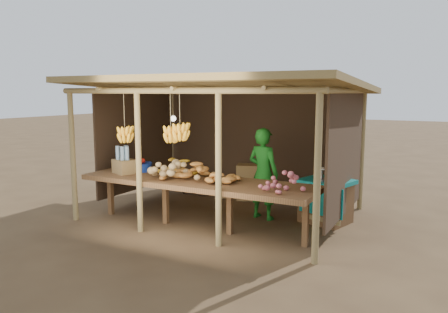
% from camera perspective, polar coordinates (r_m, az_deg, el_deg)
% --- Properties ---
extents(ground, '(60.00, 60.00, 0.00)m').
position_cam_1_polar(ground, '(7.95, 0.00, -7.51)').
color(ground, brown).
rests_on(ground, ground).
extents(stall_structure, '(4.70, 3.50, 2.43)m').
position_cam_1_polar(stall_structure, '(7.70, -0.21, 6.46)').
color(stall_structure, '#9B8450').
rests_on(stall_structure, ground).
extents(counter, '(3.90, 1.05, 0.80)m').
position_cam_1_polar(counter, '(6.96, -3.64, -3.54)').
color(counter, brown).
rests_on(counter, ground).
extents(potato_heap, '(1.13, 0.70, 0.37)m').
position_cam_1_polar(potato_heap, '(6.92, -6.12, -1.57)').
color(potato_heap, '#997D4F').
rests_on(potato_heap, counter).
extents(sweet_potato_heap, '(1.26, 0.91, 0.36)m').
position_cam_1_polar(sweet_potato_heap, '(6.89, -2.91, -1.61)').
color(sweet_potato_heap, '#B6752E').
rests_on(sweet_potato_heap, counter).
extents(onion_heap, '(0.94, 0.76, 0.36)m').
position_cam_1_polar(onion_heap, '(6.08, 8.12, -3.05)').
color(onion_heap, '#C8616A').
rests_on(onion_heap, counter).
extents(banana_pile, '(0.74, 0.57, 0.35)m').
position_cam_1_polar(banana_pile, '(7.34, -6.53, -1.09)').
color(banana_pile, gold).
rests_on(banana_pile, counter).
extents(tomato_basin, '(0.42, 0.42, 0.22)m').
position_cam_1_polar(tomato_basin, '(7.84, -10.88, -1.21)').
color(tomato_basin, navy).
rests_on(tomato_basin, counter).
extents(bottle_box, '(0.46, 0.42, 0.47)m').
position_cam_1_polar(bottle_box, '(7.66, -12.88, -0.80)').
color(bottle_box, olive).
rests_on(bottle_box, counter).
extents(vendor, '(0.64, 0.49, 1.58)m').
position_cam_1_polar(vendor, '(7.53, 5.15, -2.24)').
color(vendor, '#186E1B').
rests_on(vendor, ground).
extents(tarp_crate, '(0.96, 0.89, 0.95)m').
position_cam_1_polar(tarp_crate, '(7.56, 13.14, -5.49)').
color(tarp_crate, brown).
rests_on(tarp_crate, ground).
extents(carton_stack, '(1.04, 0.49, 0.72)m').
position_cam_1_polar(carton_stack, '(8.93, 2.23, -3.63)').
color(carton_stack, olive).
rests_on(carton_stack, ground).
extents(burlap_sacks, '(0.77, 0.41, 0.55)m').
position_cam_1_polar(burlap_sacks, '(9.43, -3.58, -3.50)').
color(burlap_sacks, '#422F1F').
rests_on(burlap_sacks, ground).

